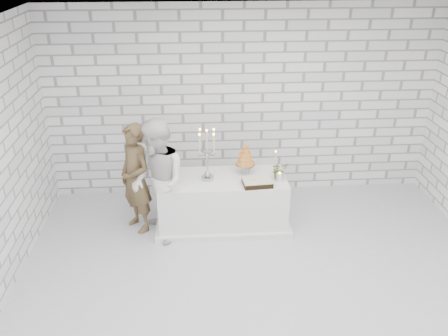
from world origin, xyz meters
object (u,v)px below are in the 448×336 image
(candelabra, at_px, (207,155))
(croquembouche, at_px, (245,159))
(cake_table, at_px, (222,201))
(groom, at_px, (136,178))
(bride, at_px, (158,182))

(candelabra, distance_m, croquembouche, 0.59)
(cake_table, xyz_separation_m, candelabra, (-0.21, -0.03, 0.75))
(groom, distance_m, croquembouche, 1.56)
(groom, xyz_separation_m, bride, (0.33, -0.27, 0.07))
(bride, relative_size, croquembouche, 3.82)
(bride, height_order, croquembouche, bride)
(candelabra, xyz_separation_m, croquembouche, (0.55, 0.18, -0.15))
(candelabra, bearing_deg, cake_table, 8.56)
(groom, xyz_separation_m, candelabra, (0.99, -0.01, 0.33))
(cake_table, distance_m, groom, 1.28)
(groom, height_order, bride, bride)
(bride, distance_m, croquembouche, 1.29)
(bride, xyz_separation_m, candelabra, (0.66, 0.26, 0.26))
(cake_table, height_order, groom, groom)
(cake_table, xyz_separation_m, groom, (-1.21, -0.02, 0.42))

